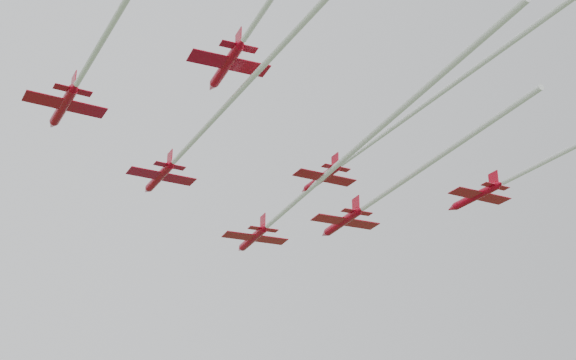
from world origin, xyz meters
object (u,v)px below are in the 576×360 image
object	(u,v)px
jet_lead	(303,195)
jet_row3_right	(568,150)
jet_row3_left	(109,29)
jet_row2_left	(203,130)
jet_row3_mid	(381,136)
jet_row2_right	(377,198)

from	to	relation	value
jet_lead	jet_row3_right	world-z (taller)	jet_row3_right
jet_row3_left	jet_row2_left	bearing A→B (deg)	43.75
jet_lead	jet_row3_mid	xyz separation A→B (m)	(2.48, -18.22, 0.24)
jet_row2_right	jet_row3_right	world-z (taller)	jet_row3_right
jet_lead	jet_row3_mid	distance (m)	18.39
jet_lead	jet_row3_left	distance (m)	38.99
jet_row2_left	jet_row3_mid	bearing A→B (deg)	-32.62
jet_lead	jet_row2_left	xyz separation A→B (m)	(-15.56, -10.17, 1.86)
jet_row3_mid	jet_row3_right	size ratio (longest dim) A/B	0.82
jet_lead	jet_row2_right	size ratio (longest dim) A/B	1.44
jet_row3_left	jet_row3_right	xyz separation A→B (m)	(54.66, 8.20, 0.03)
jet_row2_left	jet_row3_right	world-z (taller)	jet_row3_right
jet_row3_right	jet_row3_mid	bearing A→B (deg)	169.69
jet_row2_left	jet_row2_right	distance (m)	27.84
jet_lead	jet_row2_right	world-z (taller)	jet_row2_right
jet_row2_right	jet_row3_right	xyz separation A→B (m)	(16.22, -18.70, 1.22)
jet_row3_mid	jet_row2_left	bearing A→B (deg)	147.65
jet_row2_left	jet_lead	bearing A→B (deg)	24.59
jet_row2_left	jet_row2_right	bearing A→B (deg)	12.63
jet_row2_right	jet_row3_left	xyz separation A→B (m)	(-38.44, -26.90, 1.18)
jet_lead	jet_row3_right	distance (m)	32.63
jet_lead	jet_row3_mid	world-z (taller)	jet_lead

